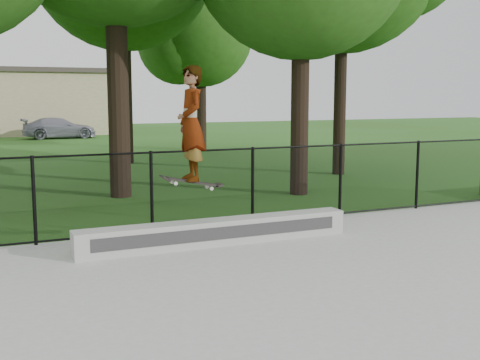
{
  "coord_description": "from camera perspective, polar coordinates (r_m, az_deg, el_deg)",
  "views": [
    {
      "loc": [
        -4.91,
        -4.41,
        2.52
      ],
      "look_at": [
        -1.03,
        4.2,
        1.2
      ],
      "focal_mm": 45.0,
      "sensor_mm": 36.0,
      "label": 1
    }
  ],
  "objects": [
    {
      "name": "chainlink_fence",
      "position": [
        11.55,
        1.2,
        -0.55
      ],
      "size": [
        16.06,
        0.06,
        1.5
      ],
      "color": "black",
      "rests_on": "concrete_slab"
    },
    {
      "name": "grind_ledge",
      "position": [
        10.08,
        -2.17,
        -4.94
      ],
      "size": [
        4.74,
        0.4,
        0.42
      ],
      "primitive_type": "cube",
      "color": "#9E9E9A",
      "rests_on": "concrete_slab"
    },
    {
      "name": "car_c",
      "position": [
        37.63,
        -16.76,
        4.74
      ],
      "size": [
        3.96,
        1.84,
        1.24
      ],
      "primitive_type": "imported",
      "rotation": [
        0.0,
        0.0,
        1.6
      ],
      "color": "gray",
      "rests_on": "ground"
    },
    {
      "name": "skater_airborne",
      "position": [
        9.53,
        -4.67,
        5.2
      ],
      "size": [
        0.83,
        0.68,
        1.98
      ],
      "color": "black",
      "rests_on": "ground"
    },
    {
      "name": "distant_building",
      "position": [
        42.51,
        -20.47,
        7.0
      ],
      "size": [
        12.4,
        6.4,
        4.3
      ],
      "color": "#C6B38B",
      "rests_on": "ground"
    }
  ]
}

